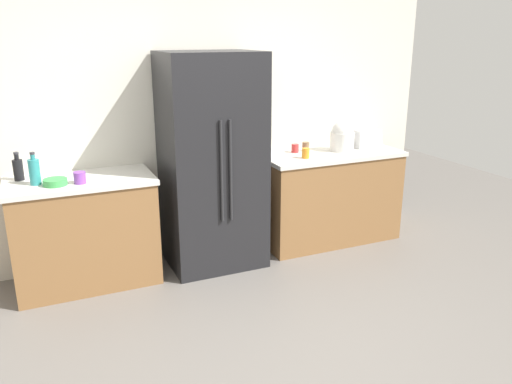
{
  "coord_description": "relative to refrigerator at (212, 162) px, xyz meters",
  "views": [
    {
      "loc": [
        -1.36,
        -2.66,
        2.03
      ],
      "look_at": [
        0.03,
        0.46,
        0.97
      ],
      "focal_mm": 35.9,
      "sensor_mm": 36.0,
      "label": 1
    }
  ],
  "objects": [
    {
      "name": "bottle_b",
      "position": [
        -1.56,
        0.2,
        0.06
      ],
      "size": [
        0.08,
        0.08,
        0.23
      ],
      "color": "black",
      "rests_on": "counter_left"
    },
    {
      "name": "counter_right",
      "position": [
        1.25,
        0.04,
        -0.49
      ],
      "size": [
        1.42,
        0.63,
        0.92
      ],
      "color": "olive",
      "rests_on": "ground_plane"
    },
    {
      "name": "cup_d",
      "position": [
        1.06,
        0.2,
        0.01
      ],
      "size": [
        0.07,
        0.07,
        0.09
      ],
      "primitive_type": "cylinder",
      "color": "brown",
      "rests_on": "counter_right"
    },
    {
      "name": "cup_b",
      "position": [
        0.9,
        -0.07,
        0.01
      ],
      "size": [
        0.07,
        0.07,
        0.09
      ],
      "primitive_type": "cylinder",
      "color": "orange",
      "rests_on": "counter_right"
    },
    {
      "name": "rice_cooker",
      "position": [
        1.39,
        0.07,
        0.1
      ],
      "size": [
        0.24,
        0.24,
        0.29
      ],
      "color": "white",
      "rests_on": "counter_right"
    },
    {
      "name": "ground_plane",
      "position": [
        -0.07,
        -1.51,
        -0.95
      ],
      "size": [
        9.97,
        9.97,
        0.0
      ],
      "primitive_type": "plane",
      "color": "slate"
    },
    {
      "name": "cup_a",
      "position": [
        -1.13,
        -0.1,
        0.01
      ],
      "size": [
        0.09,
        0.09,
        0.09
      ],
      "primitive_type": "cylinder",
      "color": "purple",
      "rests_on": "counter_left"
    },
    {
      "name": "toaster",
      "position": [
        1.72,
        0.12,
        0.06
      ],
      "size": [
        0.28,
        0.18,
        0.18
      ],
      "primitive_type": "cube",
      "color": "silver",
      "rests_on": "counter_right"
    },
    {
      "name": "kitchen_back_panel",
      "position": [
        -0.07,
        0.4,
        0.4
      ],
      "size": [
        4.98,
        0.1,
        2.7
      ],
      "primitive_type": "cube",
      "color": "silver",
      "rests_on": "ground_plane"
    },
    {
      "name": "bowl_a",
      "position": [
        -1.31,
        -0.08,
        -0.01
      ],
      "size": [
        0.18,
        0.18,
        0.05
      ],
      "primitive_type": "cylinder",
      "color": "green",
      "rests_on": "counter_left"
    },
    {
      "name": "bottle_a",
      "position": [
        -1.44,
        0.01,
        0.07
      ],
      "size": [
        0.08,
        0.08,
        0.26
      ],
      "color": "teal",
      "rests_on": "counter_left"
    },
    {
      "name": "counter_left",
      "position": [
        -1.12,
        0.04,
        -0.49
      ],
      "size": [
        1.16,
        0.63,
        0.92
      ],
      "color": "olive",
      "rests_on": "ground_plane"
    },
    {
      "name": "cup_c",
      "position": [
        0.93,
        0.19,
        0.01
      ],
      "size": [
        0.07,
        0.07,
        0.08
      ],
      "primitive_type": "cylinder",
      "color": "red",
      "rests_on": "counter_right"
    },
    {
      "name": "refrigerator",
      "position": [
        0.0,
        0.0,
        0.0
      ],
      "size": [
        0.83,
        0.69,
        1.9
      ],
      "color": "black",
      "rests_on": "ground_plane"
    }
  ]
}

